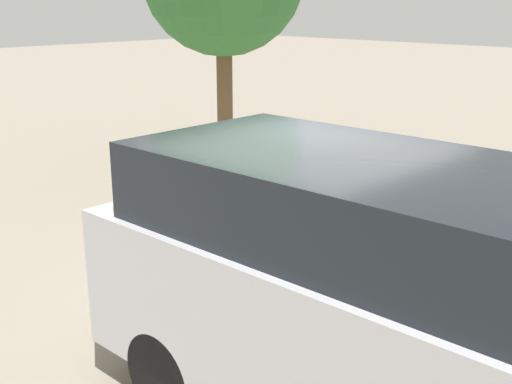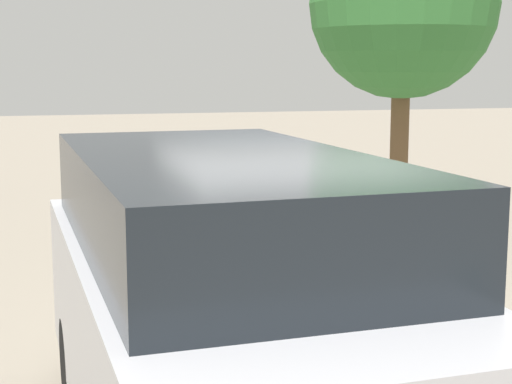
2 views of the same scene
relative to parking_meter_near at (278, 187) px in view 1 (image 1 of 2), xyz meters
The scene contains 3 objects.
ground_plane 1.43m from the parking_meter_near, 26.34° to the right, with size 80.00×80.00×0.00m, color gray.
parking_meter_near is the anchor object (origin of this frame).
parked_van 2.92m from the parking_meter_near, 33.27° to the right, with size 4.59×2.02×2.14m.
Camera 1 is at (3.90, -4.76, 3.17)m, focal length 45.00 mm.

